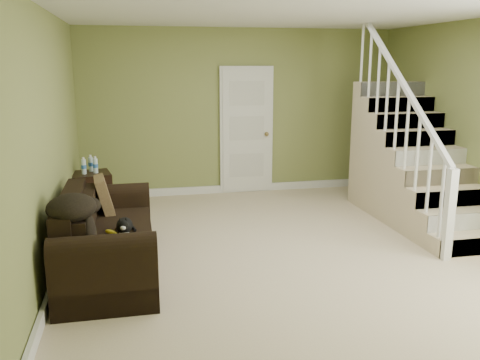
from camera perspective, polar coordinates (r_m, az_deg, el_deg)
name	(u,v)px	position (r m, az deg, el deg)	size (l,w,h in m)	color
floor	(290,250)	(5.83, 5.64, -7.80)	(5.00, 5.50, 0.01)	#C3AE8C
ceiling	(296,9)	(5.48, 6.27, 18.52)	(5.00, 5.50, 0.01)	white
wall_back	(240,112)	(8.15, -0.02, 7.63)	(5.00, 0.04, 2.60)	olive
wall_front	(443,204)	(3.06, 21.85, -2.48)	(5.00, 0.04, 2.60)	olive
wall_left	(48,143)	(5.31, -20.76, 3.86)	(0.04, 5.50, 2.60)	olive
baseboard_back	(240,188)	(8.33, 0.02, -0.91)	(5.00, 0.04, 0.12)	white
baseboard_left	(61,262)	(5.62, -19.43, -8.69)	(0.04, 5.50, 0.12)	white
door	(247,131)	(8.16, 0.74, 5.55)	(0.86, 0.12, 2.02)	white
staircase	(409,170)	(7.31, 18.49, 1.09)	(1.00, 2.51, 2.82)	#C3AE8C
sofa	(104,242)	(5.31, -14.98, -6.79)	(0.88, 2.05, 0.81)	black
side_table	(92,193)	(7.29, -16.27, -1.46)	(0.58, 0.58, 0.83)	black
cat	(125,226)	(5.10, -12.84, -5.02)	(0.19, 0.42, 0.20)	black
banana	(111,233)	(5.09, -14.25, -5.76)	(0.05, 0.19, 0.05)	yellow
throw_pillow	(105,196)	(5.87, -14.96, -1.76)	(0.11, 0.43, 0.43)	#452E1B
throw_blanket	(71,208)	(4.67, -18.41, -2.95)	(0.42, 0.55, 0.23)	black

